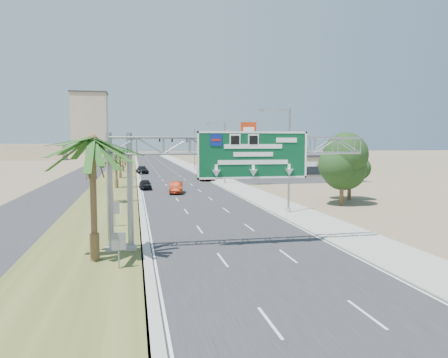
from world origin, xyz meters
TOP-DOWN VIEW (x-y plane):
  - ground at (0.00, 0.00)m, footprint 600.00×600.00m
  - road at (0.00, 110.00)m, footprint 12.00×300.00m
  - sidewalk_right at (8.50, 110.00)m, footprint 4.00×300.00m
  - median_grass at (-10.00, 110.00)m, footprint 7.00×300.00m
  - opposing_road at (-17.00, 110.00)m, footprint 8.00×300.00m
  - sign_gantry at (-1.06, 9.93)m, footprint 16.75×1.24m
  - palm_near at (-9.20, 8.00)m, footprint 5.70×5.70m
  - palm_row_b at (-9.50, 32.00)m, footprint 3.99×3.99m
  - palm_row_c at (-9.50, 48.00)m, footprint 3.99×3.99m
  - palm_row_d at (-9.50, 66.00)m, footprint 3.99×3.99m
  - palm_row_e at (-9.50, 85.00)m, footprint 3.99×3.99m
  - palm_row_f at (-9.50, 110.00)m, footprint 3.99×3.99m
  - streetlight_near at (7.30, 22.00)m, footprint 3.27×0.44m
  - streetlight_mid at (7.30, 52.00)m, footprint 3.27×0.44m
  - streetlight_far at (7.30, 88.00)m, footprint 3.27×0.44m
  - signal_mast at (5.17, 71.97)m, footprint 10.28×0.71m
  - store_building at (22.00, 66.00)m, footprint 18.00×10.00m
  - oak_near at (15.00, 26.00)m, footprint 4.50×4.50m
  - oak_far at (18.00, 30.00)m, footprint 3.50×3.50m
  - median_signback_a at (-7.80, 6.00)m, footprint 0.75×0.08m
  - median_signback_b at (-8.50, 18.00)m, footprint 0.75×0.08m
  - tower_distant at (-32.00, 250.00)m, footprint 20.00×16.00m
  - building_distant_left at (-45.00, 160.00)m, footprint 24.00×14.00m
  - building_distant_right at (30.00, 140.00)m, footprint 20.00×12.00m
  - car_left_lane at (-5.42, 46.16)m, footprint 1.84×4.27m
  - car_mid_lane at (-1.50, 40.46)m, footprint 2.24×4.89m
  - car_right_lane at (5.50, 58.97)m, footprint 2.68×5.63m
  - car_far at (-5.24, 78.06)m, footprint 2.76×5.62m
  - pole_sign_red_near at (10.48, 48.32)m, footprint 2.42×0.67m
  - pole_sign_blue at (13.00, 59.30)m, footprint 2.01×0.82m
  - pole_sign_red_far at (9.97, 69.34)m, footprint 2.21×0.47m

SIDE VIEW (x-z plane):
  - ground at x=0.00m, z-range 0.00..0.00m
  - road at x=0.00m, z-range 0.00..0.02m
  - opposing_road at x=-17.00m, z-range 0.00..0.02m
  - sidewalk_right at x=8.50m, z-range 0.00..0.10m
  - median_grass at x=-10.00m, z-range 0.00..0.12m
  - car_left_lane at x=-5.42m, z-range 0.00..1.43m
  - car_right_lane at x=5.50m, z-range 0.00..1.55m
  - car_mid_lane at x=-1.50m, z-range 0.00..1.56m
  - car_far at x=-5.24m, z-range 0.00..1.57m
  - median_signback_a at x=-7.80m, z-range 0.41..2.49m
  - median_signback_b at x=-8.50m, z-range 0.41..2.49m
  - store_building at x=22.00m, z-range 0.00..4.00m
  - building_distant_right at x=30.00m, z-range 0.00..5.00m
  - building_distant_left at x=-45.00m, z-range 0.00..6.00m
  - oak_far at x=18.00m, z-range 1.02..6.62m
  - palm_row_d at x=-9.50m, z-range 1.69..7.14m
  - oak_near at x=15.00m, z-range 1.13..7.93m
  - streetlight_near at x=7.30m, z-range -0.31..9.69m
  - streetlight_mid at x=7.30m, z-range -0.31..9.69m
  - streetlight_far at x=7.30m, z-range -0.31..9.69m
  - palm_row_f at x=-9.50m, z-range 1.83..7.58m
  - signal_mast at x=5.17m, z-range 0.85..8.85m
  - palm_row_b at x=-9.50m, z-range 1.93..7.87m
  - palm_row_e at x=-9.50m, z-range 2.02..8.16m
  - palm_row_c at x=-9.50m, z-range 2.29..9.04m
  - sign_gantry at x=-1.06m, z-range 2.31..9.81m
  - pole_sign_blue at x=13.00m, z-range 2.05..10.27m
  - palm_near at x=-9.20m, z-range 2.76..11.11m
  - pole_sign_red_far at x=9.97m, z-range 2.59..11.48m
  - pole_sign_red_near at x=10.48m, z-range 2.97..13.05m
  - tower_distant at x=-32.00m, z-range 0.00..35.00m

